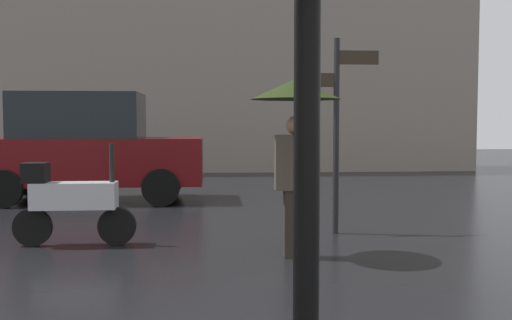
{
  "coord_description": "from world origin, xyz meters",
  "views": [
    {
      "loc": [
        -0.08,
        -2.72,
        1.48
      ],
      "look_at": [
        0.53,
        5.19,
        0.99
      ],
      "focal_mm": 41.23,
      "sensor_mm": 36.0,
      "label": 1
    }
  ],
  "objects": [
    {
      "name": "pedestrian_with_umbrella",
      "position": [
        0.84,
        3.65,
        1.57
      ],
      "size": [
        0.99,
        0.99,
        1.96
      ],
      "rotation": [
        0.0,
        0.0,
        4.66
      ],
      "color": "#2A241E",
      "rests_on": "ground"
    },
    {
      "name": "parked_scooter",
      "position": [
        -1.77,
        4.48,
        0.56
      ],
      "size": [
        1.46,
        0.32,
        1.23
      ],
      "rotation": [
        0.0,
        0.0,
        0.24
      ],
      "color": "black",
      "rests_on": "ground"
    },
    {
      "name": "parked_car_left",
      "position": [
        -2.4,
        8.65,
        1.03
      ],
      "size": [
        4.19,
        1.85,
        2.05
      ],
      "rotation": [
        0.0,
        0.0,
        -0.03
      ],
      "color": "#590C0F",
      "rests_on": "ground"
    },
    {
      "name": "street_signpost",
      "position": [
        1.59,
        5.0,
        1.59
      ],
      "size": [
        1.08,
        0.08,
        2.6
      ],
      "color": "black",
      "rests_on": "ground"
    }
  ]
}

